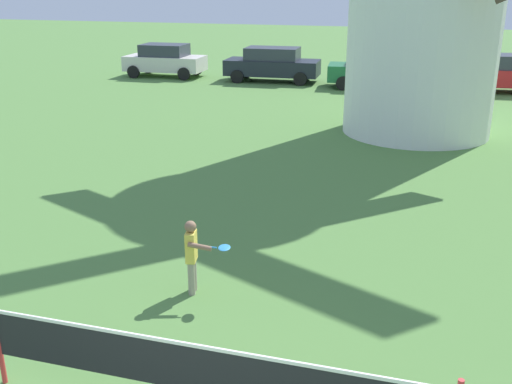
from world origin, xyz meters
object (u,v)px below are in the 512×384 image
player_far (193,253)px  parked_car_red (511,73)px  parked_car_cream (165,60)px  parked_car_green (378,69)px  tennis_net (202,370)px  parked_car_black (272,64)px

player_far → parked_car_red: 20.69m
player_far → parked_car_cream: parked_car_cream is taller
parked_car_cream → parked_car_green: 10.33m
tennis_net → parked_car_cream: size_ratio=1.31×
parked_car_black → tennis_net: bearing=-77.0°
player_far → parked_car_black: bearing=101.4°
player_far → tennis_net: bearing=-66.2°
tennis_net → parked_car_green: 21.85m
player_far → parked_car_green: size_ratio=0.26×
parked_car_black → parked_car_green: 4.92m
tennis_net → player_far: 2.89m
parked_car_cream → parked_car_red: (15.76, 0.05, 0.00)m
tennis_net → parked_car_cream: (-10.56, 22.27, 0.12)m
player_far → parked_car_red: bearing=72.1°
parked_car_cream → player_far: bearing=-64.4°
tennis_net → parked_car_green: parked_car_green is taller
parked_car_green → parked_car_red: (5.44, 0.48, -0.00)m
parked_car_cream → parked_car_red: 15.76m
parked_car_cream → parked_car_black: same height
player_far → parked_car_red: parked_car_red is taller
tennis_net → parked_car_cream: bearing=115.4°
player_far → parked_car_red: (6.36, 19.68, 0.15)m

